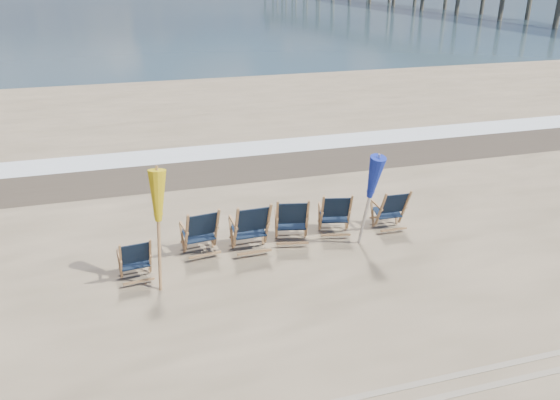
% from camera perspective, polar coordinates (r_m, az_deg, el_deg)
% --- Properties ---
extents(surf_foam, '(200.00, 1.40, 0.01)m').
position_cam_1_polar(surf_foam, '(16.41, -6.03, 5.13)').
color(surf_foam, silver).
rests_on(surf_foam, ground).
extents(wet_sand_strip, '(200.00, 2.60, 0.00)m').
position_cam_1_polar(wet_sand_strip, '(15.01, -4.96, 3.45)').
color(wet_sand_strip, '#42362A').
rests_on(wet_sand_strip, ground).
extents(beach_chair_0, '(0.63, 0.69, 0.88)m').
position_cam_1_polar(beach_chair_0, '(9.67, -13.38, -5.89)').
color(beach_chair_0, black).
rests_on(beach_chair_0, ground).
extents(beach_chair_1, '(0.74, 0.81, 1.02)m').
position_cam_1_polar(beach_chair_1, '(10.28, -6.62, -3.12)').
color(beach_chair_1, black).
rests_on(beach_chair_1, ground).
extents(beach_chair_2, '(0.72, 0.81, 1.10)m').
position_cam_1_polar(beach_chair_2, '(10.28, -1.26, -2.73)').
color(beach_chair_2, black).
rests_on(beach_chair_2, ground).
extents(beach_chair_3, '(0.82, 0.88, 1.04)m').
position_cam_1_polar(beach_chair_3, '(10.57, 2.86, -2.17)').
color(beach_chair_3, black).
rests_on(beach_chair_3, ground).
extents(beach_chair_4, '(0.78, 0.84, 0.99)m').
position_cam_1_polar(beach_chair_4, '(10.98, 7.27, -1.48)').
color(beach_chair_4, black).
rests_on(beach_chair_4, ground).
extents(beach_chair_5, '(0.63, 0.71, 0.95)m').
position_cam_1_polar(beach_chair_5, '(11.46, 12.91, -0.91)').
color(beach_chair_5, black).
rests_on(beach_chair_5, ground).
extents(umbrella_yellow, '(0.30, 0.30, 2.05)m').
position_cam_1_polar(umbrella_yellow, '(8.98, -12.86, -0.38)').
color(umbrella_yellow, '#A8794B').
rests_on(umbrella_yellow, ground).
extents(umbrella_blue, '(0.30, 0.30, 1.95)m').
position_cam_1_polar(umbrella_blue, '(10.23, 9.29, 2.24)').
color(umbrella_blue, '#A5A5AD').
rests_on(umbrella_blue, ground).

